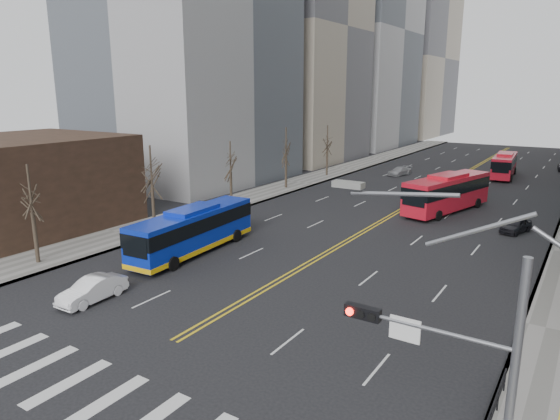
# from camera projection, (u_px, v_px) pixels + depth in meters

# --- Properties ---
(ground) EXTENTS (220.00, 220.00, 0.00)m
(ground) POSITION_uv_depth(u_px,v_px,m) (86.00, 392.00, 20.22)
(ground) COLOR black
(sidewalk_left) EXTENTS (5.00, 130.00, 0.15)m
(sidewalk_left) POSITION_uv_depth(u_px,v_px,m) (299.00, 183.00, 65.70)
(sidewalk_left) COLOR slate
(sidewalk_left) RESTS_ON ground
(crosswalk) EXTENTS (26.70, 4.00, 0.01)m
(crosswalk) POSITION_uv_depth(u_px,v_px,m) (86.00, 392.00, 20.22)
(crosswalk) COLOR silver
(crosswalk) RESTS_ON ground
(centerline) EXTENTS (0.55, 100.00, 0.01)m
(centerline) POSITION_uv_depth(u_px,v_px,m) (446.00, 184.00, 65.26)
(centerline) COLOR gold
(centerline) RESTS_ON ground
(office_towers) EXTENTS (83.00, 134.00, 58.00)m
(office_towers) POSITION_uv_depth(u_px,v_px,m) (485.00, 3.00, 70.67)
(office_towers) COLOR #969699
(office_towers) RESTS_ON ground
(storefront) EXTENTS (14.00, 18.00, 8.00)m
(storefront) POSITION_uv_depth(u_px,v_px,m) (8.00, 185.00, 42.72)
(storefront) COLOR black
(storefront) RESTS_ON ground
(signal_mast) EXTENTS (5.37, 0.37, 9.39)m
(signal_mast) POSITION_uv_depth(u_px,v_px,m) (456.00, 358.00, 13.51)
(signal_mast) COLOR gray
(signal_mast) RESTS_ON ground
(pedestrian_railing) EXTENTS (0.06, 6.06, 1.02)m
(pedestrian_railing) POSITION_uv_depth(u_px,v_px,m) (491.00, 416.00, 17.45)
(pedestrian_railing) COLOR black
(pedestrian_railing) RESTS_ON sidewalk_right
(street_trees) EXTENTS (35.20, 47.20, 7.60)m
(street_trees) POSITION_uv_depth(u_px,v_px,m) (326.00, 161.00, 51.14)
(street_trees) COLOR #2B231A
(street_trees) RESTS_ON ground
(blue_bus) EXTENTS (3.32, 12.11, 3.49)m
(blue_bus) POSITION_uv_depth(u_px,v_px,m) (193.00, 229.00, 37.26)
(blue_bus) COLOR #0C28B8
(blue_bus) RESTS_ON ground
(red_bus_near) EXTENTS (5.80, 12.52, 3.84)m
(red_bus_near) POSITION_uv_depth(u_px,v_px,m) (447.00, 191.00, 49.88)
(red_bus_near) COLOR red
(red_bus_near) RESTS_ON ground
(red_bus_far) EXTENTS (3.30, 10.93, 3.43)m
(red_bus_far) POSITION_uv_depth(u_px,v_px,m) (504.00, 164.00, 69.84)
(red_bus_far) COLOR red
(red_bus_far) RESTS_ON ground
(car_white) EXTENTS (1.59, 4.24, 1.38)m
(car_white) POSITION_uv_depth(u_px,v_px,m) (92.00, 290.00, 28.84)
(car_white) COLOR white
(car_white) RESTS_ON ground
(car_dark_mid) EXTENTS (2.50, 3.89, 1.23)m
(car_dark_mid) POSITION_uv_depth(u_px,v_px,m) (516.00, 225.00, 42.83)
(car_dark_mid) COLOR black
(car_dark_mid) RESTS_ON ground
(car_silver) EXTENTS (2.79, 4.53, 1.23)m
(car_silver) POSITION_uv_depth(u_px,v_px,m) (400.00, 171.00, 71.72)
(car_silver) COLOR #9B9CA0
(car_silver) RESTS_ON ground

